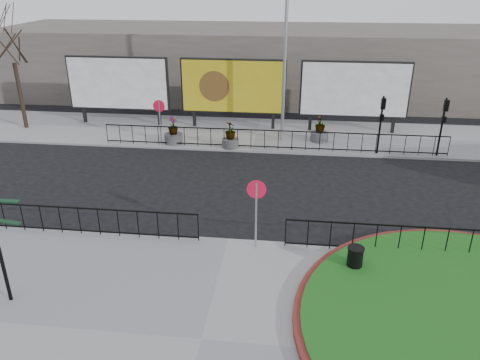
# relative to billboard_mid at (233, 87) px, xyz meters

# --- Properties ---
(ground) EXTENTS (90.00, 90.00, 0.00)m
(ground) POSITION_rel_billboard_mid_xyz_m (1.50, -12.97, -2.60)
(ground) COLOR black
(ground) RESTS_ON ground
(pavement_near) EXTENTS (30.00, 10.00, 0.12)m
(pavement_near) POSITION_rel_billboard_mid_xyz_m (1.50, -17.97, -2.54)
(pavement_near) COLOR gray
(pavement_near) RESTS_ON ground
(pavement_far) EXTENTS (44.00, 6.00, 0.12)m
(pavement_far) POSITION_rel_billboard_mid_xyz_m (1.50, -0.97, -2.54)
(pavement_far) COLOR gray
(pavement_far) RESTS_ON ground
(railing_near_left) EXTENTS (10.00, 0.10, 1.10)m
(railing_near_left) POSITION_rel_billboard_mid_xyz_m (-4.50, -13.27, -1.93)
(railing_near_left) COLOR black
(railing_near_left) RESTS_ON pavement_near
(railing_near_right) EXTENTS (9.00, 0.10, 1.10)m
(railing_near_right) POSITION_rel_billboard_mid_xyz_m (8.00, -13.27, -1.93)
(railing_near_right) COLOR black
(railing_near_right) RESTS_ON pavement_near
(railing_far) EXTENTS (18.00, 0.10, 1.10)m
(railing_far) POSITION_rel_billboard_mid_xyz_m (2.50, -3.67, -1.93)
(railing_far) COLOR black
(railing_far) RESTS_ON pavement_far
(speed_sign_far) EXTENTS (0.64, 0.07, 2.47)m
(speed_sign_far) POSITION_rel_billboard_mid_xyz_m (-3.50, -3.57, -0.68)
(speed_sign_far) COLOR gray
(speed_sign_far) RESTS_ON pavement_far
(speed_sign_near) EXTENTS (0.64, 0.07, 2.47)m
(speed_sign_near) POSITION_rel_billboard_mid_xyz_m (2.50, -13.37, -0.68)
(speed_sign_near) COLOR gray
(speed_sign_near) RESTS_ON pavement_near
(billboard_left) EXTENTS (6.20, 0.31, 4.10)m
(billboard_left) POSITION_rel_billboard_mid_xyz_m (-7.00, 0.00, 0.00)
(billboard_left) COLOR black
(billboard_left) RESTS_ON pavement_far
(billboard_mid) EXTENTS (6.20, 0.31, 4.10)m
(billboard_mid) POSITION_rel_billboard_mid_xyz_m (0.00, 0.00, 0.00)
(billboard_mid) COLOR black
(billboard_mid) RESTS_ON pavement_far
(billboard_right) EXTENTS (6.20, 0.31, 4.10)m
(billboard_right) POSITION_rel_billboard_mid_xyz_m (7.00, 0.00, 0.00)
(billboard_right) COLOR black
(billboard_right) RESTS_ON pavement_far
(lamp_post) EXTENTS (0.74, 0.18, 9.23)m
(lamp_post) POSITION_rel_billboard_mid_xyz_m (3.01, -1.97, 2.23)
(lamp_post) COLOR gray
(lamp_post) RESTS_ON pavement_far
(signal_pole_a) EXTENTS (0.22, 0.26, 3.00)m
(signal_pole_a) POSITION_rel_billboard_mid_xyz_m (8.00, -3.63, -0.50)
(signal_pole_a) COLOR black
(signal_pole_a) RESTS_ON pavement_far
(signal_pole_b) EXTENTS (0.22, 0.26, 3.00)m
(signal_pole_b) POSITION_rel_billboard_mid_xyz_m (11.00, -3.63, -0.50)
(signal_pole_b) COLOR black
(signal_pole_b) RESTS_ON pavement_far
(tree_left) EXTENTS (2.00, 2.00, 7.00)m
(tree_left) POSITION_rel_billboard_mid_xyz_m (-12.50, -1.47, 1.02)
(tree_left) COLOR #2D2119
(tree_left) RESTS_ON pavement_far
(building_backdrop) EXTENTS (40.00, 10.00, 5.00)m
(building_backdrop) POSITION_rel_billboard_mid_xyz_m (1.50, 9.03, -0.10)
(building_backdrop) COLOR #67605A
(building_backdrop) RESTS_ON ground
(litter_bin) EXTENTS (0.52, 0.52, 0.86)m
(litter_bin) POSITION_rel_billboard_mid_xyz_m (5.69, -14.46, -2.05)
(litter_bin) COLOR black
(litter_bin) RESTS_ON pavement_near
(planter_a) EXTENTS (1.01, 1.01, 1.48)m
(planter_a) POSITION_rel_billboard_mid_xyz_m (-2.89, -3.26, -1.97)
(planter_a) COLOR #4C4C4F
(planter_a) RESTS_ON pavement_far
(planter_b) EXTENTS (0.90, 0.90, 1.45)m
(planter_b) POSITION_rel_billboard_mid_xyz_m (0.30, -3.57, -1.93)
(planter_b) COLOR #4C4C4F
(planter_b) RESTS_ON pavement_far
(planter_c) EXTENTS (0.97, 0.97, 1.50)m
(planter_c) POSITION_rel_billboard_mid_xyz_m (5.09, -1.97, -1.93)
(planter_c) COLOR #4C4C4F
(planter_c) RESTS_ON pavement_far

